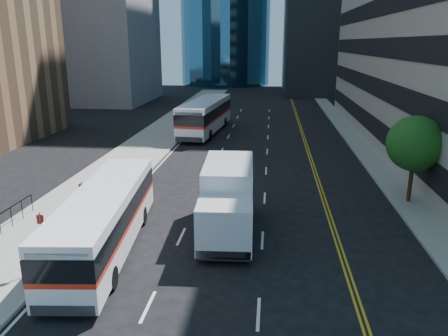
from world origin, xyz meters
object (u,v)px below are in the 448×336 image
at_px(bus_rear, 206,115).
at_px(box_truck, 228,199).
at_px(bus_front, 105,218).
at_px(street_tree, 415,144).

xyz_separation_m(bus_rear, box_truck, (4.85, -25.17, -0.06)).
xyz_separation_m(bus_front, box_truck, (5.33, 2.51, 0.22)).
bearing_deg(bus_front, bus_rear, 83.40).
relative_size(bus_rear, box_truck, 1.86).
distance_m(street_tree, bus_front, 17.54).
height_order(street_tree, bus_rear, street_tree).
bearing_deg(bus_rear, bus_front, -85.71).
height_order(bus_front, bus_rear, bus_rear).
bearing_deg(bus_rear, box_truck, -73.82).
distance_m(bus_front, bus_rear, 27.68).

